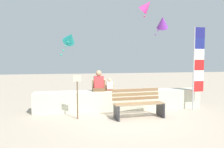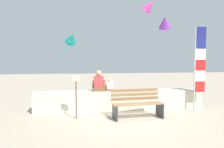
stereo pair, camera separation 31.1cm
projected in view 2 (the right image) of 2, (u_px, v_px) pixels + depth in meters
The scene contains 10 objects.
ground_plane at pixel (127, 119), 6.88m from camera, with size 40.00×40.00×0.00m, color #B3A18C.
seawall_ledge at pixel (120, 100), 8.16m from camera, with size 6.00×0.60×0.69m, color beige.
park_bench at pixel (137, 104), 7.07m from camera, with size 1.62×0.73×0.88m.
person_adult at pixel (99, 83), 8.01m from camera, with size 0.48×0.35×0.74m.
person_child at pixel (110, 86), 8.07m from camera, with size 0.30×0.22×0.46m.
flag_banner at pixel (198, 63), 7.85m from camera, with size 0.42×0.05×2.94m.
kite_teal at pixel (72, 38), 9.63m from camera, with size 0.78×0.83×1.11m.
kite_purple at pixel (165, 22), 10.07m from camera, with size 0.74×0.86×0.94m.
kite_magenta at pixel (149, 6), 11.06m from camera, with size 0.94×0.88×0.97m.
sign_post at pixel (76, 93), 6.92m from camera, with size 0.24×0.06×1.34m.
Camera 2 is at (-1.40, -6.63, 1.88)m, focal length 36.28 mm.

